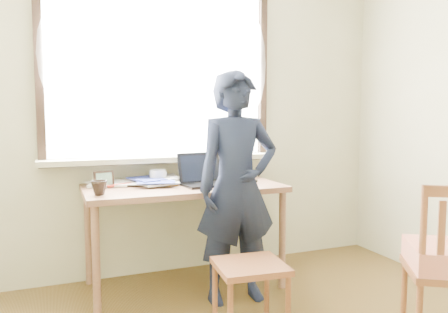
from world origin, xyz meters
name	(u,v)px	position (x,y,z in m)	size (l,w,h in m)	color
room_shell	(303,27)	(-0.02, 0.20, 1.64)	(3.52, 4.02, 2.61)	beige
desk	(184,196)	(-0.13, 1.63, 0.68)	(1.42, 0.71, 0.76)	#865D43
laptop	(204,177)	(0.02, 1.60, 0.81)	(0.37, 0.31, 0.23)	black
mug_white	(158,177)	(-0.28, 1.80, 0.81)	(0.13, 0.13, 0.10)	white
mug_dark	(99,188)	(-0.74, 1.45, 0.81)	(0.10, 0.10, 0.09)	black
mouse	(253,181)	(0.39, 1.53, 0.77)	(0.08, 0.06, 0.03)	black
desk_clutter	(130,181)	(-0.49, 1.79, 0.78)	(0.89, 0.53, 0.05)	white
book_a	(133,182)	(-0.45, 1.85, 0.77)	(0.19, 0.26, 0.02)	white
book_b	(214,177)	(0.20, 1.88, 0.77)	(0.19, 0.25, 0.02)	white
picture_frame	(104,180)	(-0.68, 1.73, 0.81)	(0.14, 0.04, 0.11)	black
work_chair	(250,274)	(0.04, 0.84, 0.34)	(0.43, 0.41, 0.40)	brown
person	(237,187)	(0.14, 1.27, 0.78)	(0.57, 0.37, 1.57)	black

